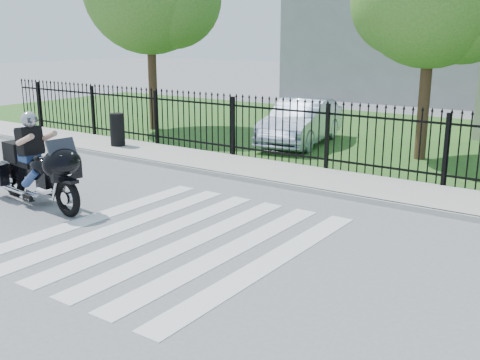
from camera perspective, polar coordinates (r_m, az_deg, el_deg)
The scene contains 9 objects.
ground at distance 10.09m, azimuth -6.81°, elevation -5.85°, with size 120.00×120.00×0.00m, color slate.
crosswalk at distance 10.09m, azimuth -6.81°, elevation -5.82°, with size 5.00×5.50×0.01m, color silver, non-canonical shape.
sidewalk at distance 14.02m, azimuth 6.88°, elevation 0.22°, with size 40.00×2.00×0.12m, color #ADAAA3.
curb at distance 13.17m, azimuth 4.82°, elevation -0.65°, with size 40.00×0.12×0.12m, color #ADAAA3.
grass_strip at distance 20.35m, azimuth 16.31°, elevation 4.06°, with size 40.00×12.00×0.02m, color #29581E.
iron_fence at distance 14.71m, azimuth 8.84°, elevation 4.19°, with size 26.00×0.04×1.80m.
motorcycle_rider at distance 12.52m, azimuth -20.11°, elevation 1.32°, with size 3.05×1.20×2.02m.
parked_car at distance 18.49m, azimuth 6.21°, elevation 5.88°, with size 1.54×4.41×1.45m, color #A3B1CD.
litter_bin at distance 18.04m, azimuth -12.36°, elevation 5.03°, with size 0.45×0.45×1.02m, color black.
Camera 1 is at (6.37, -7.01, 3.49)m, focal length 42.00 mm.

